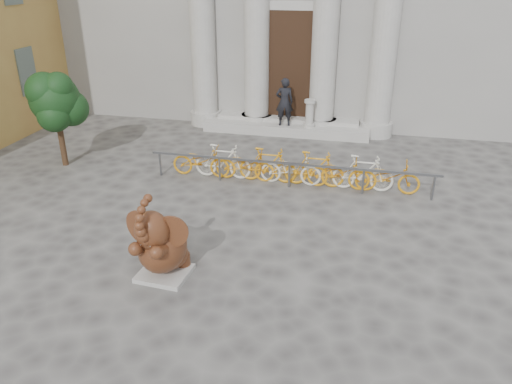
% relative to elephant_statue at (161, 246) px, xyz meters
% --- Properties ---
extents(ground, '(80.00, 80.00, 0.00)m').
position_rel_elephant_statue_xyz_m(ground, '(0.81, 0.27, -0.70)').
color(ground, '#474442').
rests_on(ground, ground).
extents(entrance_steps, '(6.00, 1.20, 0.36)m').
position_rel_elephant_statue_xyz_m(entrance_steps, '(0.81, 9.67, -0.52)').
color(entrance_steps, '#A8A59E').
rests_on(entrance_steps, ground).
extents(elephant_statue, '(1.29, 1.46, 1.93)m').
position_rel_elephant_statue_xyz_m(elephant_statue, '(0.00, 0.00, 0.00)').
color(elephant_statue, '#A8A59E').
rests_on(elephant_statue, ground).
extents(bike_rack, '(8.00, 0.53, 1.00)m').
position_rel_elephant_statue_xyz_m(bike_rack, '(1.72, 5.10, -0.20)').
color(bike_rack, slate).
rests_on(bike_rack, ground).
extents(tree, '(1.66, 1.51, 2.88)m').
position_rel_elephant_statue_xyz_m(tree, '(-5.25, 4.95, 1.30)').
color(tree, '#332114').
rests_on(tree, ground).
extents(pedestrian, '(0.70, 0.54, 1.70)m').
position_rel_elephant_statue_xyz_m(pedestrian, '(0.77, 9.38, 0.50)').
color(pedestrian, black).
rests_on(pedestrian, entrance_steps).
extents(balustrade_post, '(0.40, 0.40, 0.98)m').
position_rel_elephant_statue_xyz_m(balustrade_post, '(1.68, 9.37, 0.11)').
color(balustrade_post, '#A8A59E').
rests_on(balustrade_post, entrance_steps).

